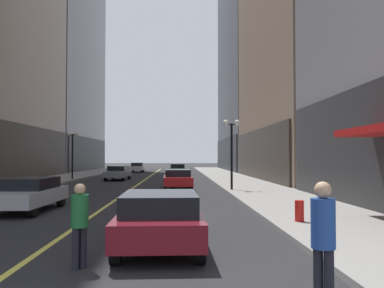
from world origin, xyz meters
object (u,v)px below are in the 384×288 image
(car_silver, at_px, (29,193))
(pedestrian_in_blue_hoodie, at_px, (323,235))
(street_lamp_left_far, at_px, (73,144))
(fire_hydrant_right, at_px, (299,213))
(pedestrian_in_green_parka, at_px, (80,219))
(car_green, at_px, (178,169))
(car_white, at_px, (137,167))
(car_maroon, at_px, (160,218))
(traffic_light_near_right, at_px, (337,43))
(car_red, at_px, (178,178))
(street_lamp_right_mid, at_px, (232,139))
(car_grey, at_px, (118,172))

(car_silver, relative_size, pedestrian_in_blue_hoodie, 2.53)
(street_lamp_left_far, bearing_deg, fire_hydrant_right, -61.62)
(pedestrian_in_green_parka, bearing_deg, car_green, 87.40)
(pedestrian_in_green_parka, bearing_deg, car_white, 94.45)
(car_green, bearing_deg, car_silver, -100.48)
(pedestrian_in_blue_hoodie, bearing_deg, pedestrian_in_green_parka, 149.40)
(car_maroon, relative_size, traffic_light_near_right, 0.73)
(car_white, xyz_separation_m, pedestrian_in_blue_hoodie, (7.78, -51.72, 0.35))
(car_red, bearing_deg, traffic_light_near_right, -84.03)
(street_lamp_right_mid, bearing_deg, traffic_light_near_right, -93.07)
(car_silver, distance_m, car_green, 32.16)
(car_silver, bearing_deg, traffic_light_near_right, -53.40)
(car_white, bearing_deg, car_green, -58.59)
(car_grey, height_order, car_green, same)
(car_grey, bearing_deg, car_green, 61.03)
(car_red, bearing_deg, car_maroon, -91.17)
(car_red, height_order, street_lamp_left_far, street_lamp_left_far)
(pedestrian_in_blue_hoodie, xyz_separation_m, fire_hydrant_right, (1.73, 7.00, -0.66))
(car_maroon, xyz_separation_m, street_lamp_left_far, (-9.11, 27.64, 2.54))
(car_grey, relative_size, pedestrian_in_blue_hoodie, 2.63)
(street_lamp_left_far, bearing_deg, street_lamp_right_mid, -43.55)
(car_green, distance_m, street_lamp_right_mid, 23.38)
(car_green, xyz_separation_m, street_lamp_right_mid, (3.34, -23.00, 2.54))
(car_silver, relative_size, fire_hydrant_right, 5.73)
(car_silver, height_order, pedestrian_in_green_parka, pedestrian_in_green_parka)
(car_red, height_order, pedestrian_in_blue_hoodie, pedestrian_in_blue_hoodie)
(car_grey, xyz_separation_m, street_lamp_left_far, (-3.96, -0.89, 2.54))
(car_maroon, bearing_deg, car_silver, 128.79)
(pedestrian_in_green_parka, height_order, street_lamp_right_mid, street_lamp_right_mid)
(car_green, bearing_deg, car_grey, -118.97)
(car_white, bearing_deg, fire_hydrant_right, -78.00)
(car_red, xyz_separation_m, street_lamp_left_far, (-9.47, 9.99, 2.54))
(car_maroon, height_order, car_silver, same)
(car_red, relative_size, car_grey, 0.98)
(traffic_light_near_right, bearing_deg, pedestrian_in_green_parka, 149.10)
(pedestrian_in_green_parka, bearing_deg, car_maroon, 48.07)
(car_grey, xyz_separation_m, fire_hydrant_right, (9.34, -25.52, -0.32))
(traffic_light_near_right, bearing_deg, street_lamp_right_mid, 86.93)
(car_grey, height_order, street_lamp_right_mid, street_lamp_right_mid)
(traffic_light_near_right, bearing_deg, car_white, 98.72)
(street_lamp_right_mid, relative_size, fire_hydrant_right, 5.54)
(car_white, relative_size, fire_hydrant_right, 5.04)
(car_green, relative_size, fire_hydrant_right, 5.26)
(car_grey, distance_m, car_white, 19.21)
(car_red, relative_size, car_white, 1.16)
(traffic_light_near_right, bearing_deg, car_maroon, 122.66)
(car_white, height_order, traffic_light_near_right, traffic_light_near_right)
(car_green, relative_size, street_lamp_right_mid, 0.95)
(car_silver, bearing_deg, street_lamp_left_far, 99.85)
(car_maroon, height_order, fire_hydrant_right, car_maroon)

